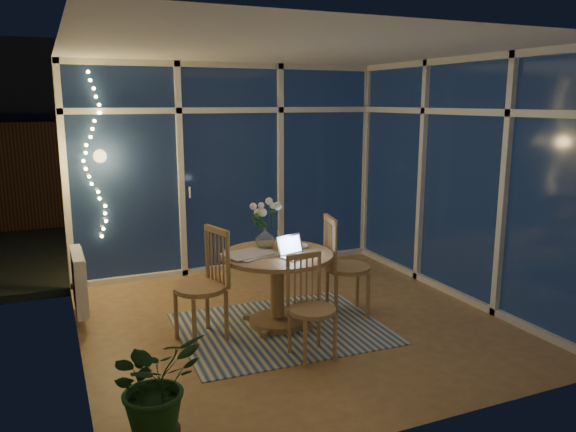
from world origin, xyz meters
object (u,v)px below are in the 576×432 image
(dining_table, at_px, (277,290))
(chair_front, at_px, (312,308))
(laptop, at_px, (297,246))
(potted_plant, at_px, (156,397))
(chair_left, at_px, (200,285))
(chair_right, at_px, (348,265))
(flower_vase, at_px, (265,237))

(dining_table, relative_size, chair_front, 1.19)
(chair_front, bearing_deg, laptop, 76.21)
(laptop, distance_m, potted_plant, 2.13)
(chair_front, height_order, laptop, laptop)
(chair_front, relative_size, laptop, 3.12)
(chair_left, height_order, chair_right, chair_left)
(chair_front, height_order, potted_plant, chair_front)
(laptop, relative_size, flower_vase, 1.36)
(chair_right, height_order, laptop, chair_right)
(flower_vase, height_order, potted_plant, flower_vase)
(chair_front, bearing_deg, chair_left, 134.38)
(dining_table, xyz_separation_m, laptop, (0.12, -0.20, 0.47))
(chair_front, xyz_separation_m, potted_plant, (-1.45, -0.81, -0.07))
(laptop, height_order, flower_vase, flower_vase)
(dining_table, xyz_separation_m, chair_right, (0.76, -0.01, 0.16))
(flower_vase, bearing_deg, chair_left, -159.77)
(chair_right, xyz_separation_m, flower_vase, (-0.79, 0.24, 0.31))
(dining_table, bearing_deg, chair_front, -89.79)
(flower_vase, bearing_deg, chair_right, -16.86)
(chair_right, relative_size, potted_plant, 1.37)
(chair_left, relative_size, flower_vase, 4.96)
(laptop, bearing_deg, dining_table, 102.61)
(chair_left, distance_m, chair_front, 1.06)
(chair_front, xyz_separation_m, flower_vase, (-0.04, 0.99, 0.38))
(chair_left, bearing_deg, chair_right, 75.39)
(laptop, height_order, potted_plant, laptop)
(chair_left, relative_size, chair_front, 1.17)
(potted_plant, bearing_deg, laptop, 41.34)
(potted_plant, bearing_deg, dining_table, 47.41)
(chair_front, bearing_deg, potted_plant, -153.05)
(flower_vase, bearing_deg, dining_table, -81.96)
(chair_right, bearing_deg, flower_vase, 85.07)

